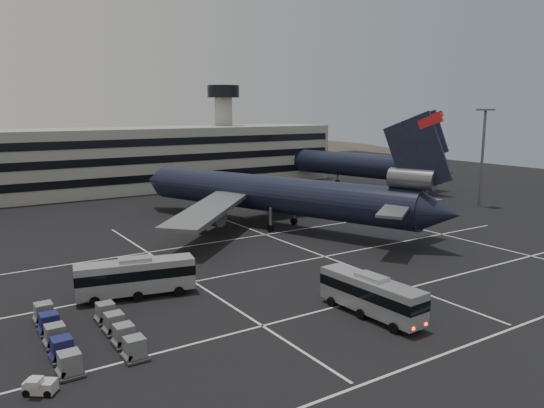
# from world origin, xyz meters

# --- Properties ---
(ground) EXTENTS (260.00, 260.00, 0.00)m
(ground) POSITION_xyz_m (0.00, 0.00, 0.00)
(ground) COLOR black
(ground) RESTS_ON ground
(lane_markings) EXTENTS (90.00, 55.62, 0.01)m
(lane_markings) POSITION_xyz_m (0.95, 0.72, 0.01)
(lane_markings) COLOR silver
(lane_markings) RESTS_ON ground
(terminal) EXTENTS (125.00, 26.00, 24.00)m
(terminal) POSITION_xyz_m (-2.95, 71.14, 6.93)
(terminal) COLOR gray
(terminal) RESTS_ON ground
(hills) EXTENTS (352.00, 180.00, 44.00)m
(hills) POSITION_xyz_m (17.99, 170.00, -12.07)
(hills) COLOR #38332B
(hills) RESTS_ON ground
(lightpole_right) EXTENTS (2.40, 2.40, 18.28)m
(lightpole_right) POSITION_xyz_m (58.00, 15.00, 11.82)
(lightpole_right) COLOR slate
(lightpole_right) RESTS_ON ground
(trijet_main) EXTENTS (44.25, 55.49, 18.08)m
(trijet_main) POSITION_xyz_m (16.04, 21.61, 5.25)
(trijet_main) COLOR black
(trijet_main) RESTS_ON ground
(trijet_far) EXTENTS (23.50, 56.90, 18.08)m
(trijet_far) POSITION_xyz_m (54.99, 51.65, 5.43)
(trijet_far) COLOR black
(trijet_far) RESTS_ON ground
(bus_near) EXTENTS (3.26, 10.98, 3.83)m
(bus_near) POSITION_xyz_m (3.31, -13.40, 2.09)
(bus_near) COLOR #9D9FA5
(bus_near) RESTS_ON ground
(bus_far) EXTENTS (11.72, 4.93, 4.03)m
(bus_far) POSITION_xyz_m (-12.68, 2.79, 2.21)
(bus_far) COLOR #9D9FA5
(bus_far) RESTS_ON ground
(tug_b) EXTENTS (2.25, 2.10, 1.25)m
(tug_b) POSITION_xyz_m (-23.86, -11.37, 0.55)
(tug_b) COLOR #BBBBB6
(tug_b) RESTS_ON ground
(uld_cluster) EXTENTS (6.60, 13.22, 1.70)m
(uld_cluster) POSITION_xyz_m (-19.59, -5.03, 0.83)
(uld_cluster) COLOR #2D2D30
(uld_cluster) RESTS_ON ground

